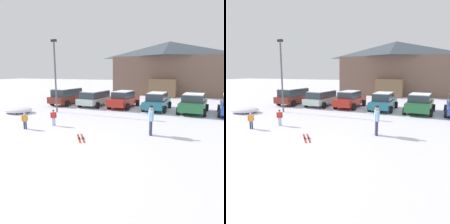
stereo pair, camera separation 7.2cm
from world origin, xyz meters
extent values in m
plane|color=white|center=(0.00, 0.00, 0.00)|extent=(160.00, 160.00, 0.00)
cube|color=brown|center=(0.84, 29.35, 2.83)|extent=(15.59, 9.47, 5.67)
pyramid|color=#3C4750|center=(0.84, 29.35, 6.87)|extent=(16.20, 10.08, 2.40)
cube|color=brown|center=(0.95, 23.88, 1.20)|extent=(3.64, 1.87, 2.40)
cube|color=maroon|center=(-7.30, 13.19, 0.64)|extent=(1.94, 4.63, 0.63)
cube|color=#2D3842|center=(-7.31, 13.10, 1.31)|extent=(1.69, 3.53, 0.71)
cube|color=white|center=(-7.31, 13.10, 1.69)|extent=(1.58, 3.35, 0.06)
cylinder|color=black|center=(-8.21, 14.64, 0.32)|extent=(0.24, 0.65, 0.64)
cylinder|color=black|center=(-6.29, 14.57, 0.32)|extent=(0.24, 0.65, 0.64)
cylinder|color=black|center=(-8.31, 11.81, 0.32)|extent=(0.24, 0.65, 0.64)
cylinder|color=black|center=(-6.40, 11.74, 0.32)|extent=(0.24, 0.65, 0.64)
cube|color=#B3C9C0|center=(-3.98, 13.25, 0.60)|extent=(2.19, 4.47, 0.56)
cube|color=#2D3842|center=(-3.99, 13.16, 1.19)|extent=(1.89, 3.41, 0.63)
cube|color=white|center=(-3.99, 13.16, 1.53)|extent=(1.76, 3.24, 0.06)
cylinder|color=black|center=(-4.89, 14.67, 0.32)|extent=(0.27, 0.65, 0.64)
cylinder|color=black|center=(-2.88, 14.52, 0.32)|extent=(0.27, 0.65, 0.64)
cylinder|color=black|center=(-5.09, 11.98, 0.32)|extent=(0.27, 0.65, 0.64)
cylinder|color=black|center=(-3.07, 11.83, 0.32)|extent=(0.27, 0.65, 0.64)
cube|color=#AF2319|center=(-1.01, 13.50, 0.65)|extent=(1.93, 4.70, 0.67)
cube|color=#2D3842|center=(-1.02, 13.27, 1.28)|extent=(1.62, 2.47, 0.58)
cube|color=white|center=(-1.02, 13.27, 1.60)|extent=(1.51, 2.35, 0.06)
cylinder|color=black|center=(-1.86, 14.98, 0.32)|extent=(0.25, 0.65, 0.64)
cylinder|color=black|center=(-0.01, 14.89, 0.32)|extent=(0.25, 0.65, 0.64)
cylinder|color=black|center=(-2.00, 12.12, 0.32)|extent=(0.25, 0.65, 0.64)
cylinder|color=black|center=(-0.15, 12.03, 0.32)|extent=(0.25, 0.65, 0.64)
cube|color=#246D83|center=(2.28, 13.36, 0.62)|extent=(1.77, 4.73, 0.60)
cube|color=#2D3842|center=(2.27, 13.13, 1.23)|extent=(1.54, 2.46, 0.64)
cube|color=white|center=(2.27, 13.13, 1.58)|extent=(1.43, 2.34, 0.06)
cylinder|color=black|center=(1.36, 14.83, 0.32)|extent=(0.23, 0.64, 0.64)
cylinder|color=black|center=(3.22, 14.81, 0.32)|extent=(0.23, 0.64, 0.64)
cylinder|color=black|center=(1.33, 11.91, 0.32)|extent=(0.23, 0.64, 0.64)
cylinder|color=black|center=(3.19, 11.89, 0.32)|extent=(0.23, 0.64, 0.64)
cube|color=#246738|center=(5.42, 13.03, 0.66)|extent=(2.20, 4.49, 0.68)
cube|color=#2D3842|center=(5.40, 12.81, 1.30)|extent=(1.82, 2.39, 0.60)
cube|color=white|center=(5.40, 12.81, 1.63)|extent=(1.70, 2.26, 0.06)
cylinder|color=black|center=(4.50, 14.45, 0.32)|extent=(0.27, 0.65, 0.64)
cylinder|color=black|center=(6.53, 14.31, 0.32)|extent=(0.27, 0.65, 0.64)
cylinder|color=black|center=(4.30, 11.76, 0.32)|extent=(0.27, 0.65, 0.64)
cylinder|color=black|center=(6.33, 11.61, 0.32)|extent=(0.27, 0.65, 0.64)
cylinder|color=black|center=(7.47, 14.52, 0.32)|extent=(0.25, 0.65, 0.64)
cylinder|color=black|center=(7.35, 11.72, 0.32)|extent=(0.25, 0.65, 0.64)
cylinder|color=navy|center=(-3.92, 3.39, 0.24)|extent=(0.09, 0.09, 0.49)
cylinder|color=navy|center=(-3.85, 3.47, 0.24)|extent=(0.09, 0.09, 0.49)
cube|color=orange|center=(-3.88, 3.43, 0.66)|extent=(0.26, 0.27, 0.34)
cylinder|color=orange|center=(-3.98, 3.31, 0.67)|extent=(0.07, 0.07, 0.33)
cylinder|color=orange|center=(-3.79, 3.55, 0.67)|extent=(0.07, 0.07, 0.33)
sphere|color=tan|center=(-3.88, 3.43, 0.89)|extent=(0.12, 0.12, 0.12)
cylinder|color=beige|center=(-3.88, 3.43, 0.96)|extent=(0.12, 0.12, 0.06)
cylinder|color=#A3BCD1|center=(-2.81, 4.74, 0.26)|extent=(0.09, 0.09, 0.51)
cylinder|color=#A3BCD1|center=(-2.72, 4.81, 0.26)|extent=(0.09, 0.09, 0.51)
cube|color=red|center=(-2.77, 4.78, 0.70)|extent=(0.29, 0.27, 0.36)
cylinder|color=red|center=(-2.90, 4.68, 0.71)|extent=(0.07, 0.07, 0.35)
cylinder|color=red|center=(-2.63, 4.87, 0.71)|extent=(0.07, 0.07, 0.35)
sphere|color=tan|center=(-2.77, 4.78, 0.94)|extent=(0.13, 0.13, 0.13)
cylinder|color=#1F282D|center=(-2.77, 4.78, 1.02)|extent=(0.13, 0.13, 0.06)
cylinder|color=#333653|center=(3.56, 4.96, 0.41)|extent=(0.15, 0.15, 0.82)
cylinder|color=#333653|center=(3.50, 5.13, 0.41)|extent=(0.15, 0.15, 0.82)
cube|color=#94C2E4|center=(3.53, 5.05, 1.11)|extent=(0.36, 0.46, 0.58)
cylinder|color=#94C2E4|center=(3.62, 4.81, 1.12)|extent=(0.11, 0.11, 0.55)
cylinder|color=#94C2E4|center=(3.45, 5.29, 1.12)|extent=(0.11, 0.11, 0.55)
sphere|color=tan|center=(3.53, 5.05, 1.50)|extent=(0.21, 0.21, 0.21)
cylinder|color=#252130|center=(3.53, 5.05, 1.62)|extent=(0.20, 0.20, 0.10)
cube|color=red|center=(0.19, 2.98, 0.01)|extent=(1.01, 1.32, 0.02)
cube|color=black|center=(0.22, 2.94, 0.05)|extent=(0.18, 0.21, 0.06)
cube|color=red|center=(0.36, 3.09, 0.01)|extent=(1.01, 1.32, 0.02)
cube|color=black|center=(0.38, 3.05, 0.05)|extent=(0.18, 0.21, 0.06)
cylinder|color=#515459|center=(-5.55, 8.87, 2.91)|extent=(0.14, 0.14, 5.83)
cube|color=#232326|center=(-5.55, 8.87, 5.98)|extent=(0.44, 0.24, 0.20)
ellipsoid|color=white|center=(-8.44, 7.30, 0.26)|extent=(2.56, 2.05, 0.52)
camera|label=1|loc=(6.03, -6.55, 3.48)|focal=35.00mm
camera|label=2|loc=(6.10, -6.52, 3.48)|focal=35.00mm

